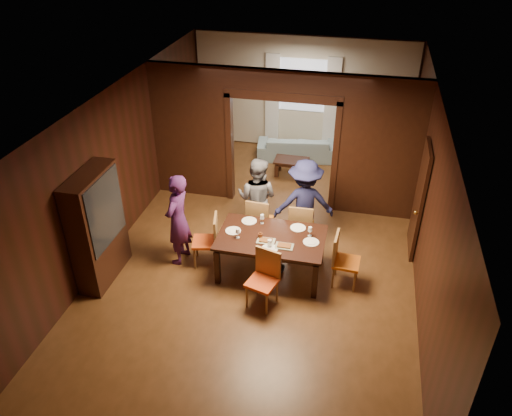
% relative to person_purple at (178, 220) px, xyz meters
% --- Properties ---
extents(floor, '(9.00, 9.00, 0.00)m').
position_rel_person_purple_xyz_m(floor, '(1.40, 0.79, -0.86)').
color(floor, '#513217').
rests_on(floor, ground).
extents(ceiling, '(5.50, 9.00, 0.02)m').
position_rel_person_purple_xyz_m(ceiling, '(1.40, 0.79, 2.04)').
color(ceiling, silver).
rests_on(ceiling, room_walls).
extents(room_walls, '(5.52, 9.01, 2.90)m').
position_rel_person_purple_xyz_m(room_walls, '(1.40, 2.67, 0.64)').
color(room_walls, black).
rests_on(room_walls, floor).
extents(person_purple, '(0.48, 0.67, 1.72)m').
position_rel_person_purple_xyz_m(person_purple, '(0.00, 0.00, 0.00)').
color(person_purple, '#441B50').
rests_on(person_purple, floor).
extents(person_grey, '(0.89, 0.74, 1.64)m').
position_rel_person_purple_xyz_m(person_grey, '(1.17, 1.09, -0.04)').
color(person_grey, slate).
rests_on(person_grey, floor).
extents(person_navy, '(1.24, 0.90, 1.72)m').
position_rel_person_purple_xyz_m(person_navy, '(2.08, 1.04, 0.00)').
color(person_navy, '#181A3E').
rests_on(person_navy, floor).
extents(sofa, '(2.10, 1.07, 0.58)m').
position_rel_person_purple_xyz_m(sofa, '(1.42, 4.64, -0.57)').
color(sofa, '#8CABB7').
rests_on(sofa, floor).
extents(serving_bowl, '(0.29, 0.29, 0.07)m').
position_rel_person_purple_xyz_m(serving_bowl, '(1.76, 0.05, -0.07)').
color(serving_bowl, black).
rests_on(serving_bowl, dining_table).
extents(dining_table, '(1.82, 1.13, 0.76)m').
position_rel_person_purple_xyz_m(dining_table, '(1.67, 0.00, -0.48)').
color(dining_table, black).
rests_on(dining_table, floor).
extents(coffee_table, '(0.80, 0.50, 0.40)m').
position_rel_person_purple_xyz_m(coffee_table, '(1.42, 3.69, -0.66)').
color(coffee_table, black).
rests_on(coffee_table, floor).
extents(chair_left, '(0.53, 0.53, 0.97)m').
position_rel_person_purple_xyz_m(chair_left, '(0.47, 0.02, -0.38)').
color(chair_left, '#E04B15').
rests_on(chair_left, floor).
extents(chair_right, '(0.47, 0.47, 0.97)m').
position_rel_person_purple_xyz_m(chair_right, '(2.96, -0.02, -0.38)').
color(chair_right, '#C35912').
rests_on(chair_right, floor).
extents(chair_far_l, '(0.47, 0.47, 0.97)m').
position_rel_person_purple_xyz_m(chair_far_l, '(1.27, 0.90, -0.38)').
color(chair_far_l, orange).
rests_on(chair_far_l, floor).
extents(chair_far_r, '(0.45, 0.45, 0.97)m').
position_rel_person_purple_xyz_m(chair_far_r, '(2.06, 0.88, -0.38)').
color(chair_far_r, '#C46512').
rests_on(chair_far_r, floor).
extents(chair_near, '(0.55, 0.55, 0.97)m').
position_rel_person_purple_xyz_m(chair_near, '(1.69, -0.84, -0.38)').
color(chair_near, '#D74314').
rests_on(chair_near, floor).
extents(hutch, '(0.40, 1.20, 2.00)m').
position_rel_person_purple_xyz_m(hutch, '(-1.13, -0.71, 0.14)').
color(hutch, black).
rests_on(hutch, floor).
extents(door_right, '(0.06, 0.90, 2.10)m').
position_rel_person_purple_xyz_m(door_right, '(4.10, 1.29, 0.19)').
color(door_right, black).
rests_on(door_right, floor).
extents(window_far, '(1.20, 0.03, 1.30)m').
position_rel_person_purple_xyz_m(window_far, '(1.40, 5.23, 0.84)').
color(window_far, silver).
rests_on(window_far, back_wall).
extents(curtain_left, '(0.35, 0.06, 2.40)m').
position_rel_person_purple_xyz_m(curtain_left, '(0.65, 5.19, 0.39)').
color(curtain_left, white).
rests_on(curtain_left, back_wall).
extents(curtain_right, '(0.35, 0.06, 2.40)m').
position_rel_person_purple_xyz_m(curtain_right, '(2.15, 5.19, 0.39)').
color(curtain_right, white).
rests_on(curtain_right, back_wall).
extents(plate_left, '(0.27, 0.27, 0.01)m').
position_rel_person_purple_xyz_m(plate_left, '(0.99, 0.02, -0.10)').
color(plate_left, white).
rests_on(plate_left, dining_table).
extents(plate_far_l, '(0.27, 0.27, 0.01)m').
position_rel_person_purple_xyz_m(plate_far_l, '(1.19, 0.38, -0.10)').
color(plate_far_l, white).
rests_on(plate_far_l, dining_table).
extents(plate_far_r, '(0.27, 0.27, 0.01)m').
position_rel_person_purple_xyz_m(plate_far_r, '(2.07, 0.36, -0.10)').
color(plate_far_r, white).
rests_on(plate_far_r, dining_table).
extents(plate_right, '(0.27, 0.27, 0.01)m').
position_rel_person_purple_xyz_m(plate_right, '(2.34, -0.01, -0.10)').
color(plate_right, silver).
rests_on(plate_right, dining_table).
extents(plate_near, '(0.27, 0.27, 0.01)m').
position_rel_person_purple_xyz_m(plate_near, '(1.71, -0.35, -0.10)').
color(plate_near, silver).
rests_on(plate_near, dining_table).
extents(platter_a, '(0.30, 0.20, 0.04)m').
position_rel_person_purple_xyz_m(platter_a, '(1.60, -0.15, -0.08)').
color(platter_a, gray).
rests_on(platter_a, dining_table).
extents(platter_b, '(0.30, 0.20, 0.04)m').
position_rel_person_purple_xyz_m(platter_b, '(1.93, -0.23, -0.08)').
color(platter_b, slate).
rests_on(platter_b, dining_table).
extents(wineglass_left, '(0.08, 0.08, 0.18)m').
position_rel_person_purple_xyz_m(wineglass_left, '(1.12, -0.15, -0.01)').
color(wineglass_left, silver).
rests_on(wineglass_left, dining_table).
extents(wineglass_far, '(0.08, 0.08, 0.18)m').
position_rel_person_purple_xyz_m(wineglass_far, '(1.43, 0.37, -0.01)').
color(wineglass_far, white).
rests_on(wineglass_far, dining_table).
extents(wineglass_right, '(0.08, 0.08, 0.18)m').
position_rel_person_purple_xyz_m(wineglass_right, '(2.30, 0.17, -0.01)').
color(wineglass_right, white).
rests_on(wineglass_right, dining_table).
extents(tumbler, '(0.07, 0.07, 0.14)m').
position_rel_person_purple_xyz_m(tumbler, '(1.69, -0.29, -0.03)').
color(tumbler, silver).
rests_on(tumbler, dining_table).
extents(condiment_jar, '(0.08, 0.08, 0.11)m').
position_rel_person_purple_xyz_m(condiment_jar, '(1.49, -0.07, -0.05)').
color(condiment_jar, '#512713').
rests_on(condiment_jar, dining_table).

